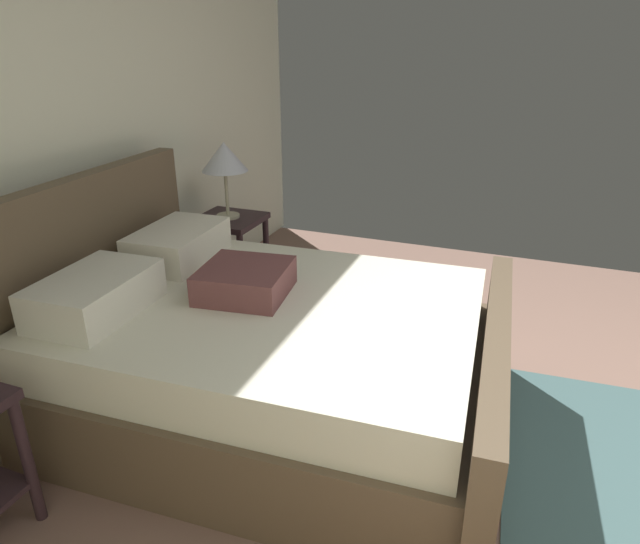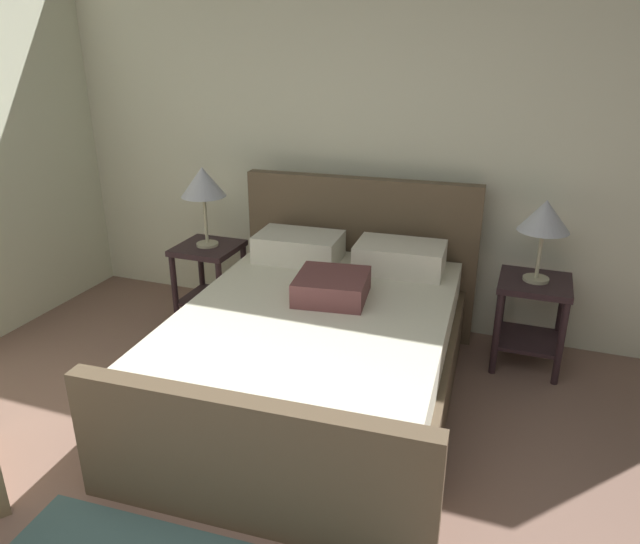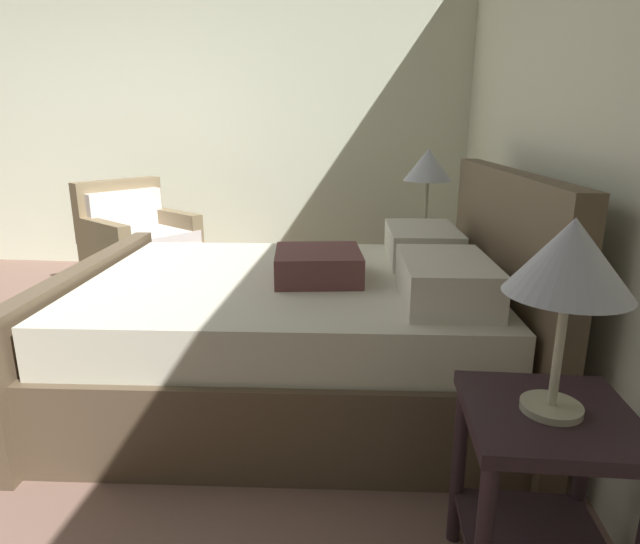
% 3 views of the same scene
% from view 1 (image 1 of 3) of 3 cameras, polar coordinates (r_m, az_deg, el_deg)
% --- Properties ---
extents(wall_back, '(5.26, 0.12, 2.72)m').
position_cam_1_polar(wall_back, '(3.25, -25.88, 13.78)').
color(wall_back, silver).
rests_on(wall_back, ground).
extents(bed, '(1.76, 2.23, 1.13)m').
position_cam_1_polar(bed, '(2.76, -6.11, -8.01)').
color(bed, brown).
rests_on(bed, ground).
extents(nightstand_right, '(0.44, 0.44, 0.60)m').
position_cam_1_polar(nightstand_right, '(4.00, -9.24, 2.89)').
color(nightstand_right, '#2E1E23').
rests_on(nightstand_right, ground).
extents(table_lamp_right, '(0.31, 0.31, 0.52)m').
position_cam_1_polar(table_lamp_right, '(3.84, -9.82, 11.43)').
color(table_lamp_right, '#B7B293').
rests_on(table_lamp_right, nightstand_right).
extents(area_rug, '(1.75, 1.07, 0.01)m').
position_cam_1_polar(area_rug, '(2.78, 28.99, -19.60)').
color(area_rug, '#436262').
rests_on(area_rug, ground).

